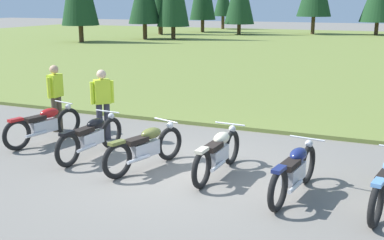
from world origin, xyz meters
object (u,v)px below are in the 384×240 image
motorcycle_red (44,125)px  motorcycle_black (91,137)px  motorcycle_cream (218,153)px  motorcycle_navy (294,171)px  rider_near_row_end (103,101)px  motorcycle_olive (145,147)px  rider_in_hivis_vest (56,94)px

motorcycle_red → motorcycle_black: bearing=-15.2°
motorcycle_black → motorcycle_cream: 2.82m
motorcycle_navy → rider_near_row_end: bearing=161.4°
motorcycle_olive → motorcycle_navy: same height
rider_near_row_end → motorcycle_black: bearing=-68.6°
motorcycle_red → motorcycle_cream: same height
motorcycle_olive → rider_near_row_end: 2.37m
motorcycle_red → rider_in_hivis_vest: 1.17m
motorcycle_cream → rider_near_row_end: bearing=160.3°
motorcycle_cream → motorcycle_navy: bearing=-16.0°
motorcycle_red → rider_near_row_end: size_ratio=1.23×
motorcycle_olive → motorcycle_navy: 2.94m
motorcycle_olive → rider_in_hivis_vest: rider_in_hivis_vest is taller
motorcycle_red → motorcycle_black: size_ratio=0.98×
motorcycle_cream → motorcycle_black: bearing=-180.0°
motorcycle_black → rider_in_hivis_vest: 2.49m
motorcycle_red → motorcycle_navy: (5.90, -0.86, 0.00)m
motorcycle_red → motorcycle_black: same height
motorcycle_red → motorcycle_cream: bearing=-5.6°
motorcycle_black → motorcycle_cream: size_ratio=1.00×
motorcycle_navy → motorcycle_black: bearing=174.3°
rider_near_row_end → motorcycle_navy: bearing=-18.6°
motorcycle_navy → rider_near_row_end: size_ratio=1.25×
motorcycle_navy → rider_in_hivis_vest: size_ratio=1.25×
motorcycle_olive → rider_near_row_end: (-1.85, 1.38, 0.51)m
motorcycle_red → motorcycle_navy: 5.96m
motorcycle_navy → motorcycle_red: bearing=171.7°
motorcycle_navy → rider_in_hivis_vest: rider_in_hivis_vest is taller
motorcycle_red → rider_near_row_end: bearing=33.8°
rider_in_hivis_vest → motorcycle_cream: bearing=-16.3°
motorcycle_black → motorcycle_navy: same height
motorcycle_black → motorcycle_olive: bearing=-8.4°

